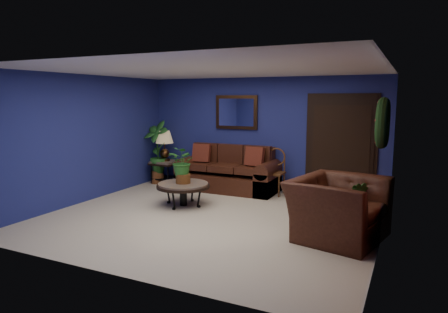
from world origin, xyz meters
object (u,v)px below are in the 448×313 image
at_px(side_chair, 275,168).
at_px(armchair, 338,208).
at_px(end_table, 165,166).
at_px(coffee_table, 183,186).
at_px(table_lamp, 165,142).
at_px(sofa, 229,175).

height_order(side_chair, armchair, side_chair).
bearing_deg(end_table, armchair, -25.63).
distance_m(coffee_table, end_table, 2.16).
bearing_deg(coffee_table, table_lamp, 132.99).
distance_m(end_table, armchair, 4.94).
bearing_deg(side_chair, sofa, -178.01).
distance_m(table_lamp, armchair, 4.97).
relative_size(coffee_table, table_lamp, 1.45).
distance_m(sofa, side_chair, 1.08).
height_order(sofa, coffee_table, sofa).
bearing_deg(table_lamp, coffee_table, -47.01).
distance_m(sofa, end_table, 1.70).
xyz_separation_m(end_table, table_lamp, (0.00, -0.00, 0.58)).
xyz_separation_m(sofa, armchair, (2.76, -2.17, 0.11)).
xyz_separation_m(side_chair, armchair, (1.70, -2.21, -0.11)).
relative_size(coffee_table, armchair, 0.75).
height_order(end_table, armchair, armchair).
height_order(coffee_table, side_chair, side_chair).
xyz_separation_m(sofa, end_table, (-1.69, -0.03, 0.08)).
distance_m(side_chair, armchair, 2.79).
relative_size(sofa, coffee_table, 2.19).
relative_size(sofa, end_table, 3.76).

